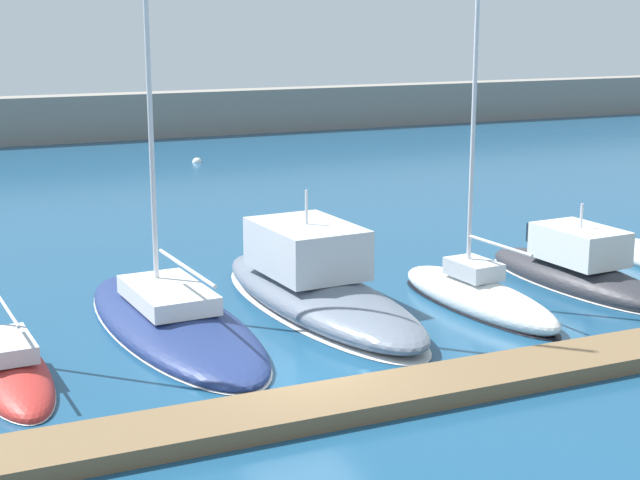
{
  "coord_description": "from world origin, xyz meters",
  "views": [
    {
      "loc": [
        -8.19,
        -18.96,
        8.1
      ],
      "look_at": [
        2.74,
        5.29,
        1.89
      ],
      "focal_mm": 54.69,
      "sensor_mm": 36.0,
      "label": 1
    }
  ],
  "objects_px": {
    "sailboat_navy_fourth": "(173,320)",
    "mooring_buoy_white": "(197,162)",
    "motorboat_charcoal_seventh": "(575,271)",
    "sailboat_white_sixth": "(477,295)",
    "sailboat_red_third": "(7,368)",
    "motorboat_slate_fifth": "(315,285)"
  },
  "relations": [
    {
      "from": "sailboat_navy_fourth",
      "to": "mooring_buoy_white",
      "type": "distance_m",
      "value": 29.41
    },
    {
      "from": "sailboat_navy_fourth",
      "to": "motorboat_charcoal_seventh",
      "type": "relative_size",
      "value": 2.1
    },
    {
      "from": "sailboat_white_sixth",
      "to": "motorboat_charcoal_seventh",
      "type": "distance_m",
      "value": 4.09
    },
    {
      "from": "sailboat_red_third",
      "to": "sailboat_navy_fourth",
      "type": "height_order",
      "value": "sailboat_navy_fourth"
    },
    {
      "from": "sailboat_red_third",
      "to": "motorboat_charcoal_seventh",
      "type": "bearing_deg",
      "value": -90.09
    },
    {
      "from": "sailboat_white_sixth",
      "to": "motorboat_slate_fifth",
      "type": "bearing_deg",
      "value": 60.44
    },
    {
      "from": "sailboat_white_sixth",
      "to": "motorboat_charcoal_seventh",
      "type": "xyz_separation_m",
      "value": [
        4.02,
        0.76,
        0.07
      ]
    },
    {
      "from": "motorboat_slate_fifth",
      "to": "mooring_buoy_white",
      "type": "distance_m",
      "value": 28.14
    },
    {
      "from": "sailboat_white_sixth",
      "to": "mooring_buoy_white",
      "type": "relative_size",
      "value": 23.1
    },
    {
      "from": "sailboat_white_sixth",
      "to": "sailboat_navy_fourth",
      "type": "bearing_deg",
      "value": 73.93
    },
    {
      "from": "motorboat_charcoal_seventh",
      "to": "sailboat_navy_fourth",
      "type": "bearing_deg",
      "value": 82.08
    },
    {
      "from": "sailboat_white_sixth",
      "to": "motorboat_charcoal_seventh",
      "type": "bearing_deg",
      "value": -83.75
    },
    {
      "from": "sailboat_navy_fourth",
      "to": "motorboat_charcoal_seventh",
      "type": "height_order",
      "value": "sailboat_navy_fourth"
    },
    {
      "from": "sailboat_navy_fourth",
      "to": "motorboat_slate_fifth",
      "type": "height_order",
      "value": "sailboat_navy_fourth"
    },
    {
      "from": "motorboat_slate_fifth",
      "to": "mooring_buoy_white",
      "type": "bearing_deg",
      "value": -14.07
    },
    {
      "from": "sailboat_red_third",
      "to": "mooring_buoy_white",
      "type": "relative_size",
      "value": 18.93
    },
    {
      "from": "sailboat_navy_fourth",
      "to": "motorboat_charcoal_seventh",
      "type": "distance_m",
      "value": 12.41
    },
    {
      "from": "motorboat_charcoal_seventh",
      "to": "mooring_buoy_white",
      "type": "xyz_separation_m",
      "value": [
        -3.04,
        28.84,
        -0.43
      ]
    },
    {
      "from": "mooring_buoy_white",
      "to": "motorboat_slate_fifth",
      "type": "bearing_deg",
      "value": -100.48
    },
    {
      "from": "motorboat_charcoal_seventh",
      "to": "sailboat_white_sixth",
      "type": "bearing_deg",
      "value": 97.2
    },
    {
      "from": "motorboat_slate_fifth",
      "to": "mooring_buoy_white",
      "type": "height_order",
      "value": "motorboat_slate_fifth"
    },
    {
      "from": "motorboat_slate_fifth",
      "to": "mooring_buoy_white",
      "type": "relative_size",
      "value": 19.64
    }
  ]
}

